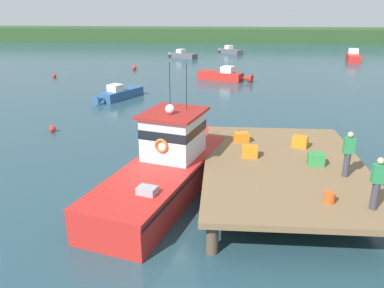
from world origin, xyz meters
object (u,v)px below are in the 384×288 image
moored_boat_off_the_point (183,55)px  moored_boat_near_channel (353,57)px  moored_boat_outer_mooring (119,94)px  crate_single_far (250,151)px  deckhand_further_back (377,182)px  mooring_buoy_outer (53,129)px  bait_bucket (330,198)px  crate_stack_mid_dock (316,159)px  moored_boat_far_left (230,51)px  moored_boat_far_right (224,76)px  main_fishing_boat (168,166)px  deckhand_by_the_boat (348,153)px  mooring_buoy_spare_mooring (134,68)px  crate_stack_near_edge (300,142)px  mooring_buoy_inshore (54,76)px  crate_single_by_cleat (241,137)px

moored_boat_off_the_point → moored_boat_near_channel: moored_boat_near_channel is taller
moored_boat_off_the_point → moored_boat_outer_mooring: (-2.56, -23.47, 0.02)m
crate_single_far → deckhand_further_back: bearing=-49.5°
moored_boat_off_the_point → mooring_buoy_outer: 31.95m
moored_boat_near_channel → moored_boat_outer_mooring: size_ratio=1.29×
bait_bucket → moored_boat_outer_mooring: (-11.06, 17.91, -0.97)m
crate_stack_mid_dock → moored_boat_far_left: crate_stack_mid_dock is taller
moored_boat_off_the_point → moored_boat_far_left: moored_boat_off_the_point is taller
moored_boat_near_channel → moored_boat_far_right: bearing=-137.9°
main_fishing_boat → crate_stack_mid_dock: main_fishing_boat is taller
crate_stack_mid_dock → deckhand_by_the_boat: size_ratio=0.37×
deckhand_further_back → main_fishing_boat: bearing=153.7°
mooring_buoy_spare_mooring → moored_boat_far_right: bearing=-29.1°
deckhand_by_the_boat → moored_boat_outer_mooring: deckhand_by_the_boat is taller
deckhand_by_the_boat → deckhand_further_back: 2.33m
crate_stack_mid_dock → crate_single_far: size_ratio=1.00×
crate_stack_near_edge → moored_boat_far_left: size_ratio=0.15×
crate_stack_near_edge → moored_boat_far_left: 41.72m
bait_bucket → moored_boat_far_right: size_ratio=0.07×
crate_stack_near_edge → mooring_buoy_inshore: crate_stack_near_edge is taller
mooring_buoy_spare_mooring → deckhand_by_the_boat: bearing=-64.8°
deckhand_by_the_boat → mooring_buoy_outer: size_ratio=4.57×
main_fishing_boat → moored_boat_outer_mooring: size_ratio=2.24×
moored_boat_near_channel → mooring_buoy_spare_mooring: bearing=-160.4°
crate_stack_mid_dock → mooring_buoy_outer: size_ratio=1.68×
mooring_buoy_inshore → bait_bucket: bearing=-53.4°
main_fishing_boat → crate_stack_near_edge: size_ratio=16.52×
main_fishing_boat → crate_single_by_cleat: main_fishing_boat is taller
moored_boat_near_channel → moored_boat_off_the_point: bearing=178.1°
moored_boat_near_channel → moored_boat_far_left: 16.34m
crate_single_by_cleat → deckhand_by_the_boat: (3.47, -3.37, 0.65)m
crate_single_by_cleat → moored_boat_outer_mooring: crate_single_by_cleat is taller
crate_single_by_cleat → mooring_buoy_outer: crate_single_by_cleat is taller
crate_stack_near_edge → mooring_buoy_spare_mooring: crate_stack_near_edge is taller
crate_stack_mid_dock → crate_single_far: bearing=165.0°
main_fishing_boat → moored_boat_far_right: main_fishing_boat is taller
main_fishing_boat → deckhand_further_back: (6.53, -3.23, 1.05)m
mooring_buoy_outer → moored_boat_near_channel: bearing=50.1°
bait_bucket → crate_stack_near_edge: bearing=90.1°
moored_boat_near_channel → moored_boat_outer_mooring: 33.14m
bait_bucket → moored_boat_near_channel: 42.72m
crate_single_by_cleat → moored_boat_off_the_point: 36.50m
crate_single_far → mooring_buoy_outer: 12.34m
moored_boat_far_right → crate_stack_mid_dock: bearing=-81.7°
mooring_buoy_spare_mooring → mooring_buoy_outer: bearing=-90.1°
crate_stack_mid_dock → deckhand_by_the_boat: deckhand_by_the_boat is taller
crate_stack_mid_dock → deckhand_by_the_boat: 1.40m
crate_stack_mid_dock → moored_boat_off_the_point: size_ratio=0.15×
moored_boat_off_the_point → moored_boat_near_channel: (21.53, -0.71, 0.11)m
crate_single_by_cleat → crate_stack_near_edge: bearing=-11.5°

